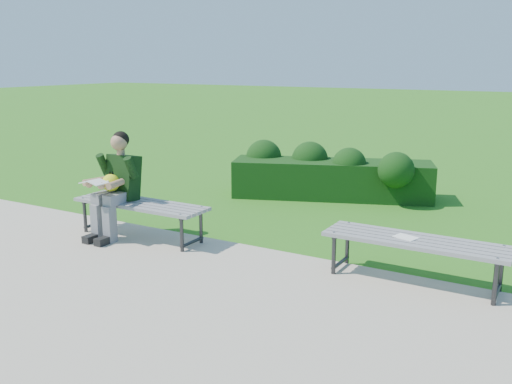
{
  "coord_description": "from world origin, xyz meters",
  "views": [
    {
      "loc": [
        3.22,
        -5.6,
        2.18
      ],
      "look_at": [
        0.08,
        -0.23,
        0.75
      ],
      "focal_mm": 40.0,
      "sensor_mm": 36.0,
      "label": 1
    }
  ],
  "objects_px": {
    "bench_right": "(415,244)",
    "seated_boy": "(116,182)",
    "bench_left": "(141,207)",
    "paper_sheet": "(406,237)",
    "hedge": "(328,173)"
  },
  "relations": [
    {
      "from": "bench_left",
      "to": "bench_right",
      "type": "distance_m",
      "value": 3.36
    },
    {
      "from": "bench_left",
      "to": "paper_sheet",
      "type": "height_order",
      "value": "bench_left"
    },
    {
      "from": "hedge",
      "to": "bench_left",
      "type": "xyz_separation_m",
      "value": [
        -1.12,
        -3.28,
        0.02
      ]
    },
    {
      "from": "bench_left",
      "to": "bench_right",
      "type": "bearing_deg",
      "value": 3.8
    },
    {
      "from": "paper_sheet",
      "to": "bench_left",
      "type": "bearing_deg",
      "value": -176.08
    },
    {
      "from": "bench_left",
      "to": "seated_boy",
      "type": "xyz_separation_m",
      "value": [
        -0.3,
        -0.09,
        0.3
      ]
    },
    {
      "from": "bench_left",
      "to": "bench_right",
      "type": "height_order",
      "value": "same"
    },
    {
      "from": "hedge",
      "to": "bench_right",
      "type": "xyz_separation_m",
      "value": [
        2.24,
        -3.06,
        0.02
      ]
    },
    {
      "from": "bench_right",
      "to": "seated_boy",
      "type": "xyz_separation_m",
      "value": [
        -3.65,
        -0.31,
        0.3
      ]
    },
    {
      "from": "paper_sheet",
      "to": "hedge",
      "type": "bearing_deg",
      "value": 124.97
    },
    {
      "from": "hedge",
      "to": "bench_right",
      "type": "relative_size",
      "value": 1.81
    },
    {
      "from": "hedge",
      "to": "seated_boy",
      "type": "xyz_separation_m",
      "value": [
        -1.42,
        -3.37,
        0.32
      ]
    },
    {
      "from": "bench_right",
      "to": "seated_boy",
      "type": "height_order",
      "value": "seated_boy"
    },
    {
      "from": "bench_left",
      "to": "paper_sheet",
      "type": "bearing_deg",
      "value": 3.92
    },
    {
      "from": "bench_left",
      "to": "paper_sheet",
      "type": "xyz_separation_m",
      "value": [
        3.25,
        0.22,
        0.06
      ]
    }
  ]
}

